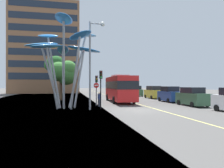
# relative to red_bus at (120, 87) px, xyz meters

# --- Properties ---
(ground) EXTENTS (120.00, 240.00, 0.10)m
(ground) POSITION_rel_red_bus_xyz_m (-1.22, -9.35, -2.09)
(ground) COLOR #54514F
(red_bus) EXTENTS (3.07, 9.86, 3.73)m
(red_bus) POSITION_rel_red_bus_xyz_m (0.00, 0.00, 0.00)
(red_bus) COLOR red
(red_bus) RESTS_ON ground
(leaf_sculpture) EXTENTS (7.97, 8.80, 8.91)m
(leaf_sculpture) POSITION_rel_red_bus_xyz_m (-7.40, -6.40, 4.52)
(leaf_sculpture) COLOR #9EA0A5
(leaf_sculpture) RESTS_ON ground
(traffic_light_kerb_near) EXTENTS (0.28, 0.42, 3.81)m
(traffic_light_kerb_near) POSITION_rel_red_bus_xyz_m (-3.82, -7.82, 0.72)
(traffic_light_kerb_near) COLOR black
(traffic_light_kerb_near) RESTS_ON ground
(traffic_light_kerb_far) EXTENTS (0.28, 0.42, 3.51)m
(traffic_light_kerb_far) POSITION_rel_red_bus_xyz_m (-3.64, -3.01, 0.51)
(traffic_light_kerb_far) COLOR black
(traffic_light_kerb_far) RESTS_ON ground
(car_parked_mid) EXTENTS (2.02, 4.52, 2.12)m
(car_parked_mid) POSITION_rel_red_bus_xyz_m (6.91, -6.67, -1.03)
(car_parked_mid) COLOR #2D5138
(car_parked_mid) RESTS_ON ground
(car_parked_far) EXTENTS (2.03, 4.37, 2.17)m
(car_parked_far) POSITION_rel_red_bus_xyz_m (6.93, -1.12, -1.02)
(car_parked_far) COLOR navy
(car_parked_far) RESTS_ON ground
(car_side_street) EXTENTS (2.00, 4.54, 2.18)m
(car_side_street) POSITION_rel_red_bus_xyz_m (7.53, 6.23, -1.01)
(car_side_street) COLOR gold
(car_side_street) RESTS_ON ground
(car_far_side) EXTENTS (1.99, 3.98, 2.15)m
(car_far_side) POSITION_rel_red_bus_xyz_m (6.77, 13.62, -1.03)
(car_far_side) COLOR #2D5138
(car_far_side) RESTS_ON ground
(street_lamp) EXTENTS (1.53, 0.44, 8.53)m
(street_lamp) POSITION_rel_red_bus_xyz_m (-4.63, -8.22, 3.31)
(street_lamp) COLOR gray
(street_lamp) RESTS_ON ground
(tree_pavement_near) EXTENTS (4.24, 3.38, 6.12)m
(tree_pavement_near) POSITION_rel_red_bus_xyz_m (-7.56, 4.81, 2.26)
(tree_pavement_near) COLOR brown
(tree_pavement_near) RESTS_ON ground
(tree_pavement_far) EXTENTS (4.86, 4.46, 8.64)m
(tree_pavement_far) POSITION_rel_red_bus_xyz_m (-9.66, 19.18, 4.21)
(tree_pavement_far) COLOR brown
(tree_pavement_far) RESTS_ON ground
(pedestrian) EXTENTS (0.34, 0.34, 1.60)m
(pedestrian) POSITION_rel_red_bus_xyz_m (-3.62, -5.30, -1.24)
(pedestrian) COLOR #2D3342
(pedestrian) RESTS_ON ground
(no_entry_sign) EXTENTS (0.60, 0.12, 2.63)m
(no_entry_sign) POSITION_rel_red_bus_xyz_m (-3.81, -4.15, -0.29)
(no_entry_sign) COLOR gray
(no_entry_sign) RESTS_ON ground
(backdrop_building) EXTENTS (18.67, 13.52, 25.45)m
(backdrop_building) POSITION_rel_red_bus_xyz_m (-13.40, 36.76, 10.69)
(backdrop_building) COLOR #8E6042
(backdrop_building) RESTS_ON ground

